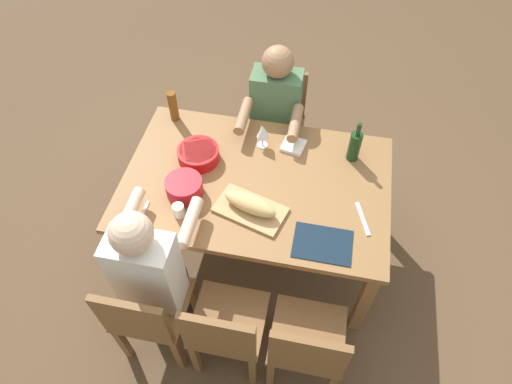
% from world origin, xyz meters
% --- Properties ---
extents(ground_plane, '(8.00, 8.00, 0.00)m').
position_xyz_m(ground_plane, '(0.00, 0.00, 0.00)').
color(ground_plane, brown).
extents(dining_table, '(1.61, 1.05, 0.74)m').
position_xyz_m(dining_table, '(0.00, 0.00, 0.66)').
color(dining_table, olive).
rests_on(dining_table, ground_plane).
extents(chair_far_left, '(0.40, 0.40, 0.85)m').
position_xyz_m(chair_far_left, '(-0.44, 0.85, 0.48)').
color(chair_far_left, brown).
rests_on(chair_far_left, ground_plane).
extents(chair_far_center, '(0.40, 0.40, 0.85)m').
position_xyz_m(chair_far_center, '(0.00, 0.85, 0.48)').
color(chair_far_center, brown).
rests_on(chair_far_center, ground_plane).
extents(chair_far_right, '(0.40, 0.40, 0.85)m').
position_xyz_m(chair_far_right, '(0.44, 0.85, 0.48)').
color(chair_far_right, brown).
rests_on(chair_far_right, ground_plane).
extents(diner_far_right, '(0.41, 0.53, 1.20)m').
position_xyz_m(diner_far_right, '(0.44, 0.66, 0.70)').
color(diner_far_right, '#2D2D38').
rests_on(diner_far_right, ground_plane).
extents(chair_near_center, '(0.40, 0.40, 0.85)m').
position_xyz_m(chair_near_center, '(0.00, -0.85, 0.48)').
color(chair_near_center, brown).
rests_on(chair_near_center, ground_plane).
extents(diner_near_center, '(0.41, 0.53, 1.20)m').
position_xyz_m(diner_near_center, '(0.00, -0.66, 0.70)').
color(diner_near_center, '#2D2D38').
rests_on(diner_near_center, ground_plane).
extents(serving_bowl_greens, '(0.26, 0.26, 0.09)m').
position_xyz_m(serving_bowl_greens, '(0.39, -0.10, 0.79)').
color(serving_bowl_greens, red).
rests_on(serving_bowl_greens, dining_table).
extents(serving_bowl_fruit, '(0.22, 0.22, 0.11)m').
position_xyz_m(serving_bowl_fruit, '(0.39, 0.17, 0.80)').
color(serving_bowl_fruit, '#B21923').
rests_on(serving_bowl_fruit, dining_table).
extents(cutting_board, '(0.45, 0.32, 0.02)m').
position_xyz_m(cutting_board, '(-0.01, 0.23, 0.75)').
color(cutting_board, tan).
rests_on(cutting_board, dining_table).
extents(bread_loaf, '(0.34, 0.20, 0.09)m').
position_xyz_m(bread_loaf, '(-0.01, 0.23, 0.81)').
color(bread_loaf, tan).
rests_on(bread_loaf, cutting_board).
extents(wine_bottle, '(0.08, 0.08, 0.29)m').
position_xyz_m(wine_bottle, '(-0.56, -0.30, 0.85)').
color(wine_bottle, '#193819').
rests_on(wine_bottle, dining_table).
extents(beer_bottle, '(0.06, 0.06, 0.22)m').
position_xyz_m(beer_bottle, '(0.65, -0.43, 0.85)').
color(beer_bottle, brown).
rests_on(beer_bottle, dining_table).
extents(wine_glass, '(0.08, 0.08, 0.17)m').
position_xyz_m(wine_glass, '(0.02, -0.30, 0.86)').
color(wine_glass, silver).
rests_on(wine_glass, dining_table).
extents(placemat_far_left, '(0.32, 0.23, 0.01)m').
position_xyz_m(placemat_far_left, '(-0.44, 0.37, 0.74)').
color(placemat_far_left, '#142333').
rests_on(placemat_far_left, dining_table).
extents(cup_far_right, '(0.07, 0.07, 0.08)m').
position_xyz_m(cup_far_right, '(0.38, 0.33, 0.78)').
color(cup_far_right, white).
rests_on(cup_far_right, dining_table).
extents(fork_far_right, '(0.02, 0.17, 0.01)m').
position_xyz_m(fork_far_right, '(0.58, 0.37, 0.74)').
color(fork_far_right, silver).
rests_on(fork_far_right, dining_table).
extents(fork_near_center, '(0.03, 0.17, 0.01)m').
position_xyz_m(fork_near_center, '(-0.14, -0.37, 0.74)').
color(fork_near_center, silver).
rests_on(fork_near_center, dining_table).
extents(carving_knife, '(0.10, 0.22, 0.01)m').
position_xyz_m(carving_knife, '(-0.65, 0.16, 0.74)').
color(carving_knife, silver).
rests_on(carving_knife, dining_table).
extents(napkin_stack, '(0.16, 0.16, 0.02)m').
position_xyz_m(napkin_stack, '(-0.18, -0.32, 0.75)').
color(napkin_stack, white).
rests_on(napkin_stack, dining_table).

